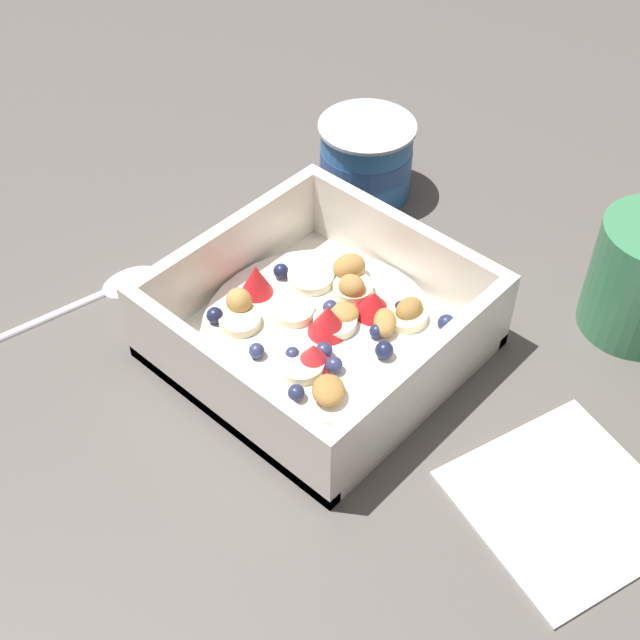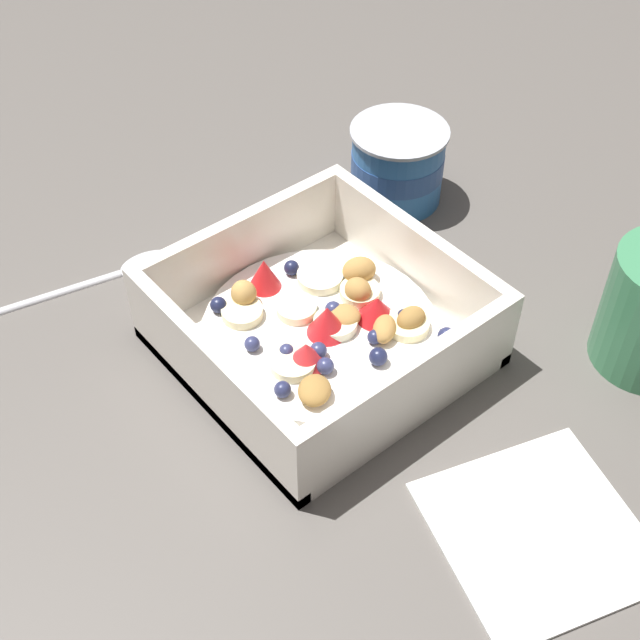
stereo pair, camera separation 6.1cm
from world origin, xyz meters
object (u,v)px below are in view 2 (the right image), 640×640
(spoon, at_px, (117,271))
(folded_napkin, at_px, (539,531))
(yogurt_cup, at_px, (397,164))
(fruit_bowl, at_px, (321,328))

(spoon, xyz_separation_m, folded_napkin, (0.36, 0.08, -0.00))
(yogurt_cup, bearing_deg, folded_napkin, -28.05)
(yogurt_cup, xyz_separation_m, folded_napkin, (0.30, -0.16, -0.03))
(yogurt_cup, relative_size, folded_napkin, 0.69)
(fruit_bowl, relative_size, yogurt_cup, 2.35)
(spoon, relative_size, folded_napkin, 1.44)
(fruit_bowl, relative_size, folded_napkin, 1.61)
(spoon, height_order, folded_napkin, spoon)
(folded_napkin, bearing_deg, spoon, -167.71)
(fruit_bowl, height_order, spoon, fruit_bowl)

